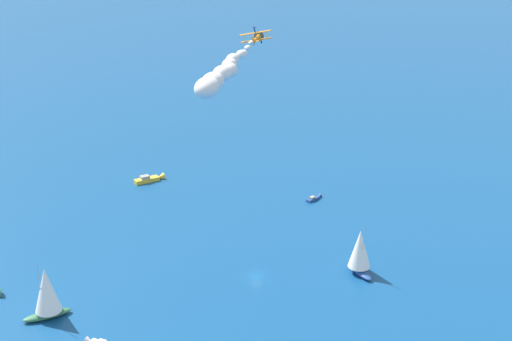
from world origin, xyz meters
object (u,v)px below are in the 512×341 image
object	(u,v)px
sailboat_offshore	(360,251)
sailboat_trailing	(47,293)
motorboat_ahead	(315,198)
wingwalker_lead	(254,29)
motorboat_far_port	(151,179)
biplane_lead	(256,38)

from	to	relation	value
sailboat_offshore	sailboat_trailing	bearing A→B (deg)	-93.90
motorboat_ahead	wingwalker_lead	size ratio (longest dim) A/B	4.01
motorboat_far_port	biplane_lead	xyz separation A→B (m)	(70.55, 12.27, 59.59)
motorboat_far_port	wingwalker_lead	distance (m)	94.32
motorboat_ahead	wingwalker_lead	bearing A→B (deg)	-41.24
sailboat_trailing	biplane_lead	distance (m)	74.27
sailboat_trailing	biplane_lead	world-z (taller)	biplane_lead
motorboat_far_port	biplane_lead	size ratio (longest dim) A/B	1.50
wingwalker_lead	sailboat_offshore	bearing A→B (deg)	73.58
sailboat_offshore	motorboat_ahead	xyz separation A→B (m)	(-45.69, 7.90, -5.64)
motorboat_far_port	biplane_lead	distance (m)	93.16
motorboat_ahead	biplane_lead	world-z (taller)	biplane_lead
wingwalker_lead	motorboat_far_port	bearing A→B (deg)	-170.38
motorboat_ahead	sailboat_offshore	bearing A→B (deg)	-9.81
motorboat_far_port	wingwalker_lead	world-z (taller)	wingwalker_lead
sailboat_trailing	sailboat_offshore	bearing A→B (deg)	86.10
sailboat_trailing	biplane_lead	xyz separation A→B (m)	(-2.12, 51.02, 53.92)
sailboat_offshore	biplane_lead	world-z (taller)	biplane_lead
motorboat_ahead	biplane_lead	xyz separation A→B (m)	(38.38, -33.10, 59.91)
motorboat_far_port	sailboat_trailing	xyz separation A→B (m)	(72.67, -38.76, 5.66)
motorboat_far_port	motorboat_ahead	size ratio (longest dim) A/B	1.72
sailboat_offshore	motorboat_ahead	bearing A→B (deg)	170.19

